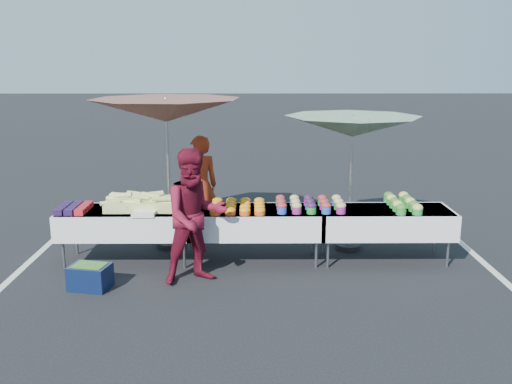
{
  "coord_description": "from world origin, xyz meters",
  "views": [
    {
      "loc": [
        -0.06,
        -7.66,
        2.8
      ],
      "look_at": [
        0.0,
        0.0,
        1.0
      ],
      "focal_mm": 40.0,
      "sensor_mm": 36.0,
      "label": 1
    }
  ],
  "objects_px": {
    "umbrella_right": "(353,128)",
    "storage_bin": "(90,276)",
    "table_left": "(127,221)",
    "customer": "(195,216)",
    "table_center": "(256,221)",
    "vendor": "(200,186)",
    "table_right": "(384,221)",
    "umbrella_left": "(166,112)"
  },
  "relations": [
    {
      "from": "umbrella_right",
      "to": "storage_bin",
      "type": "bearing_deg",
      "value": -156.28
    },
    {
      "from": "umbrella_right",
      "to": "storage_bin",
      "type": "xyz_separation_m",
      "value": [
        -3.47,
        -1.52,
        -1.67
      ]
    },
    {
      "from": "table_left",
      "to": "storage_bin",
      "type": "distance_m",
      "value": 1.11
    },
    {
      "from": "customer",
      "to": "umbrella_right",
      "type": "bearing_deg",
      "value": 8.1
    },
    {
      "from": "table_center",
      "to": "customer",
      "type": "bearing_deg",
      "value": -135.78
    },
    {
      "from": "vendor",
      "to": "umbrella_right",
      "type": "relative_size",
      "value": 0.77
    },
    {
      "from": "table_left",
      "to": "table_right",
      "type": "distance_m",
      "value": 3.6
    },
    {
      "from": "vendor",
      "to": "customer",
      "type": "distance_m",
      "value": 1.97
    },
    {
      "from": "table_center",
      "to": "umbrella_right",
      "type": "bearing_deg",
      "value": 20.78
    },
    {
      "from": "umbrella_right",
      "to": "table_center",
      "type": "bearing_deg",
      "value": -159.22
    },
    {
      "from": "customer",
      "to": "storage_bin",
      "type": "xyz_separation_m",
      "value": [
        -1.3,
        -0.24,
        -0.7
      ]
    },
    {
      "from": "table_right",
      "to": "umbrella_left",
      "type": "distance_m",
      "value": 3.48
    },
    {
      "from": "storage_bin",
      "to": "vendor",
      "type": "bearing_deg",
      "value": 74.02
    },
    {
      "from": "table_left",
      "to": "umbrella_left",
      "type": "bearing_deg",
      "value": 51.49
    },
    {
      "from": "table_right",
      "to": "customer",
      "type": "relative_size",
      "value": 1.08
    },
    {
      "from": "table_left",
      "to": "umbrella_right",
      "type": "xyz_separation_m",
      "value": [
        3.2,
        0.53,
        1.25
      ]
    },
    {
      "from": "table_center",
      "to": "storage_bin",
      "type": "distance_m",
      "value": 2.34
    },
    {
      "from": "vendor",
      "to": "storage_bin",
      "type": "xyz_separation_m",
      "value": [
        -1.18,
        -2.21,
        -0.65
      ]
    },
    {
      "from": "table_left",
      "to": "table_center",
      "type": "distance_m",
      "value": 1.8
    },
    {
      "from": "table_left",
      "to": "umbrella_right",
      "type": "bearing_deg",
      "value": 9.41
    },
    {
      "from": "table_center",
      "to": "vendor",
      "type": "relative_size",
      "value": 1.14
    },
    {
      "from": "customer",
      "to": "table_right",
      "type": "bearing_deg",
      "value": -6.2
    },
    {
      "from": "storage_bin",
      "to": "table_right",
      "type": "bearing_deg",
      "value": 26.58
    },
    {
      "from": "customer",
      "to": "storage_bin",
      "type": "relative_size",
      "value": 3.18
    },
    {
      "from": "table_left",
      "to": "umbrella_right",
      "type": "height_order",
      "value": "umbrella_right"
    },
    {
      "from": "umbrella_right",
      "to": "umbrella_left",
      "type": "bearing_deg",
      "value": 177.8
    },
    {
      "from": "table_center",
      "to": "umbrella_right",
      "type": "relative_size",
      "value": 0.88
    },
    {
      "from": "table_right",
      "to": "vendor",
      "type": "relative_size",
      "value": 1.14
    },
    {
      "from": "umbrella_left",
      "to": "customer",
      "type": "bearing_deg",
      "value": -69.19
    },
    {
      "from": "umbrella_right",
      "to": "table_left",
      "type": "bearing_deg",
      "value": -170.59
    },
    {
      "from": "table_left",
      "to": "umbrella_left",
      "type": "relative_size",
      "value": 0.67
    },
    {
      "from": "umbrella_right",
      "to": "vendor",
      "type": "bearing_deg",
      "value": 163.29
    },
    {
      "from": "table_left",
      "to": "umbrella_left",
      "type": "xyz_separation_m",
      "value": [
        0.5,
        0.63,
        1.47
      ]
    },
    {
      "from": "customer",
      "to": "umbrella_left",
      "type": "relative_size",
      "value": 0.62
    },
    {
      "from": "table_center",
      "to": "vendor",
      "type": "xyz_separation_m",
      "value": [
        -0.89,
        1.22,
        0.23
      ]
    },
    {
      "from": "table_right",
      "to": "table_left",
      "type": "bearing_deg",
      "value": 180.0
    },
    {
      "from": "umbrella_left",
      "to": "umbrella_right",
      "type": "relative_size",
      "value": 1.31
    },
    {
      "from": "vendor",
      "to": "storage_bin",
      "type": "bearing_deg",
      "value": 40.63
    },
    {
      "from": "vendor",
      "to": "umbrella_left",
      "type": "xyz_separation_m",
      "value": [
        -0.41,
        -0.58,
        1.24
      ]
    },
    {
      "from": "customer",
      "to": "table_left",
      "type": "bearing_deg",
      "value": 121.46
    },
    {
      "from": "umbrella_left",
      "to": "vendor",
      "type": "bearing_deg",
      "value": 54.95
    },
    {
      "from": "table_left",
      "to": "table_center",
      "type": "height_order",
      "value": "same"
    }
  ]
}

